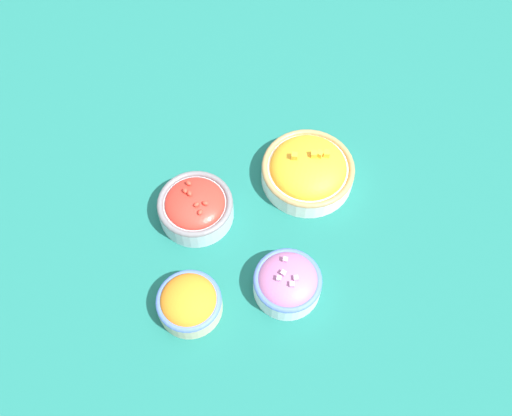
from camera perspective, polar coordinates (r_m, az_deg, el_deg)
ground_plane at (r=1.11m, az=0.00°, el=-0.75°), size 3.00×3.00×0.00m
bowl_cherry_tomatoes at (r=1.08m, az=-6.07°, el=0.15°), size 0.14×0.14×0.07m
bowl_squash at (r=1.13m, az=5.23°, el=3.79°), size 0.18×0.18×0.08m
bowl_red_onion at (r=1.01m, az=3.16°, el=-7.41°), size 0.12×0.12×0.07m
bowl_carrots at (r=1.01m, az=-6.71°, el=-9.33°), size 0.11×0.11×0.07m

